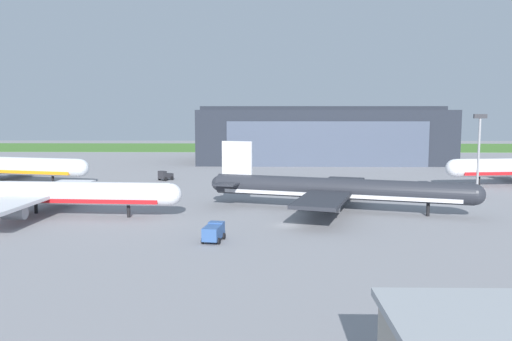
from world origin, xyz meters
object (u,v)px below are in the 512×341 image
object	(u,v)px
airliner_near_right	(39,194)
airliner_near_left	(337,189)
ops_van	(214,232)
fuel_bowser	(165,176)
maintenance_hangar	(322,135)
apron_light_mast	(479,150)

from	to	relation	value
airliner_near_right	airliner_near_left	bearing A→B (deg)	6.11
ops_van	fuel_bowser	xyz separation A→B (m)	(-17.80, 60.79, -0.13)
maintenance_hangar	apron_light_mast	bearing A→B (deg)	-74.79
airliner_near_left	apron_light_mast	distance (m)	30.05
airliner_near_left	apron_light_mast	bearing A→B (deg)	19.85
airliner_near_left	fuel_bowser	world-z (taller)	airliner_near_left
maintenance_hangar	fuel_bowser	size ratio (longest dim) A/B	20.09
fuel_bowser	apron_light_mast	size ratio (longest dim) A/B	0.24
fuel_bowser	maintenance_hangar	bearing A→B (deg)	48.30
maintenance_hangar	airliner_near_left	size ratio (longest dim) A/B	1.80
apron_light_mast	airliner_near_left	bearing A→B (deg)	-160.15
airliner_near_right	ops_van	size ratio (longest dim) A/B	9.59
maintenance_hangar	ops_van	bearing A→B (deg)	-103.10
airliner_near_left	apron_light_mast	xyz separation A→B (m)	(27.69, 10.00, 6.04)
airliner_near_right	apron_light_mast	xyz separation A→B (m)	(76.52, 15.22, 6.10)
airliner_near_left	fuel_bowser	distance (m)	53.72
airliner_near_right	apron_light_mast	bearing A→B (deg)	11.25
ops_van	fuel_bowser	distance (m)	63.34
ops_van	fuel_bowser	world-z (taller)	fuel_bowser
fuel_bowser	ops_van	bearing A→B (deg)	-73.68
airliner_near_left	fuel_bowser	xyz separation A→B (m)	(-36.69, 39.16, -2.58)
airliner_near_left	fuel_bowser	size ratio (longest dim) A/B	11.17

